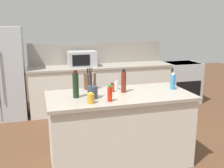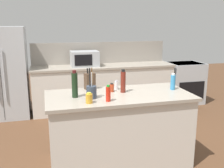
% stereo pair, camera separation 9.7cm
% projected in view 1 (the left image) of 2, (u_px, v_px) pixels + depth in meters
% --- Properties ---
extents(ground_plane, '(14.00, 14.00, 0.00)m').
position_uv_depth(ground_plane, '(119.00, 161.00, 3.52)').
color(ground_plane, brown).
extents(back_counter_run, '(2.96, 0.66, 0.94)m').
position_uv_depth(back_counter_run, '(101.00, 87.00, 5.55)').
color(back_counter_run, beige).
rests_on(back_counter_run, ground_plane).
extents(wall_backsplash, '(2.92, 0.03, 0.46)m').
position_uv_depth(wall_backsplash, '(98.00, 53.00, 5.68)').
color(wall_backsplash, gray).
rests_on(wall_backsplash, back_counter_run).
extents(kitchen_island, '(1.82, 0.87, 0.94)m').
position_uv_depth(kitchen_island, '(119.00, 129.00, 3.41)').
color(kitchen_island, beige).
rests_on(kitchen_island, ground_plane).
extents(refrigerator, '(0.88, 0.75, 1.74)m').
position_uv_depth(refrigerator, '(0.00, 73.00, 4.97)').
color(refrigerator, '#ADB2B7').
rests_on(refrigerator, ground_plane).
extents(range_oven, '(0.76, 0.65, 0.92)m').
position_uv_depth(range_oven, '(181.00, 82.00, 6.06)').
color(range_oven, '#ADB2B7').
rests_on(range_oven, ground_plane).
extents(microwave, '(0.56, 0.39, 0.31)m').
position_uv_depth(microwave, '(82.00, 59.00, 5.29)').
color(microwave, '#ADB2B7').
rests_on(microwave, back_counter_run).
extents(knife_block, '(0.15, 0.13, 0.29)m').
position_uv_depth(knife_block, '(90.00, 81.00, 3.51)').
color(knife_block, '#4C3828').
rests_on(knife_block, kitchen_island).
extents(utensil_crock, '(0.12, 0.12, 0.32)m').
position_uv_depth(utensil_crock, '(93.00, 92.00, 3.10)').
color(utensil_crock, '#333D4C').
rests_on(utensil_crock, kitchen_island).
extents(dish_soap_bottle, '(0.06, 0.06, 0.22)m').
position_uv_depth(dish_soap_bottle, '(173.00, 82.00, 3.52)').
color(dish_soap_bottle, '#3384BC').
rests_on(dish_soap_bottle, kitchen_island).
extents(hot_sauce_bottle, '(0.05, 0.05, 0.19)m').
position_uv_depth(hot_sauce_bottle, '(110.00, 94.00, 2.98)').
color(hot_sauce_bottle, red).
rests_on(hot_sauce_bottle, kitchen_island).
extents(vinegar_bottle, '(0.07, 0.07, 0.30)m').
position_uv_depth(vinegar_bottle, '(124.00, 81.00, 3.36)').
color(vinegar_bottle, maroon).
rests_on(vinegar_bottle, kitchen_island).
extents(salt_shaker, '(0.05, 0.05, 0.13)m').
position_uv_depth(salt_shaker, '(117.00, 85.00, 3.51)').
color(salt_shaker, silver).
rests_on(salt_shaker, kitchen_island).
extents(spice_jar_paprika, '(0.06, 0.06, 0.11)m').
position_uv_depth(spice_jar_paprika, '(112.00, 88.00, 3.40)').
color(spice_jar_paprika, '#B73D1E').
rests_on(spice_jar_paprika, kitchen_island).
extents(honey_jar, '(0.08, 0.08, 0.12)m').
position_uv_depth(honey_jar, '(91.00, 98.00, 2.92)').
color(honey_jar, gold).
rests_on(honey_jar, kitchen_island).
extents(wine_bottle, '(0.07, 0.07, 0.33)m').
position_uv_depth(wine_bottle, '(76.00, 85.00, 3.12)').
color(wine_bottle, black).
rests_on(wine_bottle, kitchen_island).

